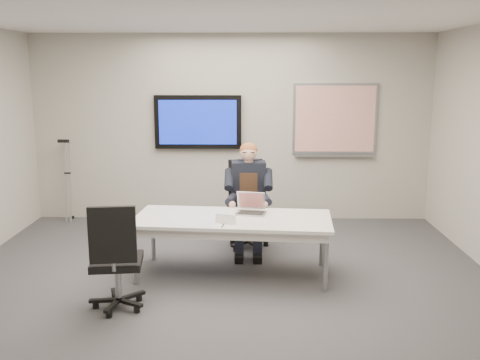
{
  "coord_description": "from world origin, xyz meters",
  "views": [
    {
      "loc": [
        0.27,
        -5.05,
        2.25
      ],
      "look_at": [
        0.17,
        0.66,
        1.08
      ],
      "focal_mm": 40.0,
      "sensor_mm": 36.0,
      "label": 1
    }
  ],
  "objects_px": {
    "office_chair_far": "(248,220)",
    "laptop": "(251,208)",
    "office_chair_near": "(117,277)",
    "seated_person": "(248,210)",
    "conference_table": "(233,224)"
  },
  "relations": [
    {
      "from": "office_chair_far",
      "to": "laptop",
      "type": "bearing_deg",
      "value": -97.32
    },
    {
      "from": "office_chair_near",
      "to": "laptop",
      "type": "xyz_separation_m",
      "value": [
        1.28,
        1.12,
        0.39
      ]
    },
    {
      "from": "seated_person",
      "to": "laptop",
      "type": "xyz_separation_m",
      "value": [
        0.03,
        -0.54,
        0.17
      ]
    },
    {
      "from": "conference_table",
      "to": "office_chair_far",
      "type": "relative_size",
      "value": 1.99
    },
    {
      "from": "conference_table",
      "to": "office_chair_near",
      "type": "height_order",
      "value": "office_chair_near"
    },
    {
      "from": "office_chair_far",
      "to": "laptop",
      "type": "height_order",
      "value": "office_chair_far"
    },
    {
      "from": "conference_table",
      "to": "laptop",
      "type": "height_order",
      "value": "laptop"
    },
    {
      "from": "conference_table",
      "to": "seated_person",
      "type": "height_order",
      "value": "seated_person"
    },
    {
      "from": "seated_person",
      "to": "office_chair_far",
      "type": "bearing_deg",
      "value": 88.86
    },
    {
      "from": "laptop",
      "to": "office_chair_far",
      "type": "bearing_deg",
      "value": 104.09
    },
    {
      "from": "office_chair_far",
      "to": "office_chair_near",
      "type": "distance_m",
      "value": 2.29
    },
    {
      "from": "seated_person",
      "to": "laptop",
      "type": "bearing_deg",
      "value": -89.77
    },
    {
      "from": "office_chair_near",
      "to": "laptop",
      "type": "relative_size",
      "value": 2.94
    },
    {
      "from": "seated_person",
      "to": "conference_table",
      "type": "bearing_deg",
      "value": -106.24
    },
    {
      "from": "conference_table",
      "to": "laptop",
      "type": "relative_size",
      "value": 6.15
    }
  ]
}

